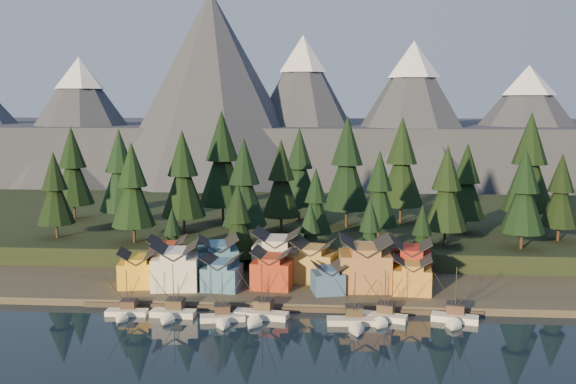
# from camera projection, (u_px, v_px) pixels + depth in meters

# --- Properties ---
(ground) EXTENTS (500.00, 500.00, 0.00)m
(ground) POSITION_uv_depth(u_px,v_px,m) (272.00, 339.00, 113.33)
(ground) COLOR black
(ground) RESTS_ON ground
(shore_strip) EXTENTS (400.00, 50.00, 1.50)m
(shore_strip) POSITION_uv_depth(u_px,v_px,m) (289.00, 274.00, 152.71)
(shore_strip) COLOR #3B342B
(shore_strip) RESTS_ON ground
(hillside) EXTENTS (420.00, 100.00, 6.00)m
(hillside) POSITION_uv_depth(u_px,v_px,m) (301.00, 224.00, 201.74)
(hillside) COLOR black
(hillside) RESTS_ON ground
(dock) EXTENTS (80.00, 4.00, 1.00)m
(dock) POSITION_uv_depth(u_px,v_px,m) (281.00, 306.00, 129.54)
(dock) COLOR #3F362D
(dock) RESTS_ON ground
(mountain_ridge) EXTENTS (560.00, 190.00, 90.00)m
(mountain_ridge) POSITION_uv_depth(u_px,v_px,m) (306.00, 132.00, 320.77)
(mountain_ridge) COLOR #404452
(mountain_ridge) RESTS_ON ground
(boat_0) EXTENTS (8.38, 9.10, 9.91)m
(boat_0) POSITION_uv_depth(u_px,v_px,m) (125.00, 307.00, 124.62)
(boat_0) COLOR white
(boat_0) RESTS_ON ground
(boat_1) EXTENTS (9.10, 9.82, 11.41)m
(boat_1) POSITION_uv_depth(u_px,v_px,m) (171.00, 306.00, 123.83)
(boat_1) COLOR beige
(boat_1) RESTS_ON ground
(boat_2) EXTENTS (9.16, 9.66, 10.29)m
(boat_2) POSITION_uv_depth(u_px,v_px,m) (223.00, 312.00, 121.36)
(boat_2) COLOR beige
(boat_2) RESTS_ON ground
(boat_3) EXTENTS (11.26, 11.92, 11.82)m
(boat_3) POSITION_uv_depth(u_px,v_px,m) (259.00, 309.00, 122.75)
(boat_3) COLOR silver
(boat_3) RESTS_ON ground
(boat_4) EXTENTS (10.78, 11.66, 11.10)m
(boat_4) POSITION_uv_depth(u_px,v_px,m) (355.00, 316.00, 119.18)
(boat_4) COLOR beige
(boat_4) RESTS_ON ground
(boat_5) EXTENTS (9.31, 9.83, 10.88)m
(boat_5) POSITION_uv_depth(u_px,v_px,m) (383.00, 311.00, 121.73)
(boat_5) COLOR white
(boat_5) RESTS_ON ground
(boat_6) EXTENTS (9.42, 10.03, 11.67)m
(boat_6) POSITION_uv_depth(u_px,v_px,m) (455.00, 311.00, 120.96)
(boat_6) COLOR white
(boat_6) RESTS_ON ground
(house_front_0) EXTENTS (9.25, 8.89, 8.04)m
(house_front_0) POSITION_uv_depth(u_px,v_px,m) (138.00, 267.00, 139.58)
(house_front_0) COLOR gold
(house_front_0) RESTS_ON shore_strip
(house_front_1) EXTENTS (10.74, 10.40, 10.01)m
(house_front_1) POSITION_uv_depth(u_px,v_px,m) (176.00, 264.00, 138.27)
(house_front_1) COLOR silver
(house_front_1) RESTS_ON shore_strip
(house_front_2) EXTENTS (8.41, 8.47, 7.48)m
(house_front_2) POSITION_uv_depth(u_px,v_px,m) (222.00, 271.00, 137.37)
(house_front_2) COLOR teal
(house_front_2) RESTS_ON shore_strip
(house_front_3) EXTENTS (9.10, 8.75, 8.49)m
(house_front_3) POSITION_uv_depth(u_px,v_px,m) (272.00, 267.00, 138.60)
(house_front_3) COLOR #A13119
(house_front_3) RESTS_ON shore_strip
(house_front_4) EXTENTS (7.70, 8.07, 6.42)m
(house_front_4) POSITION_uv_depth(u_px,v_px,m) (328.00, 277.00, 134.97)
(house_front_4) COLOR #385984
(house_front_4) RESTS_ON shore_strip
(house_front_5) EXTENTS (11.21, 10.28, 11.30)m
(house_front_5) POSITION_uv_depth(u_px,v_px,m) (365.00, 262.00, 137.39)
(house_front_5) COLOR #9A6936
(house_front_5) RESTS_ON shore_strip
(house_front_6) EXTENTS (8.41, 8.01, 7.86)m
(house_front_6) POSITION_uv_depth(u_px,v_px,m) (412.00, 274.00, 134.76)
(house_front_6) COLOR #BE8330
(house_front_6) RESTS_ON shore_strip
(house_back_0) EXTENTS (9.53, 9.24, 9.27)m
(house_back_0) POSITION_uv_depth(u_px,v_px,m) (168.00, 256.00, 146.99)
(house_back_0) COLOR #A53819
(house_back_0) RESTS_ON shore_strip
(house_back_1) EXTENTS (10.75, 10.83, 9.90)m
(house_back_1) POSITION_uv_depth(u_px,v_px,m) (218.00, 257.00, 144.76)
(house_back_1) COLOR #386886
(house_back_1) RESTS_ON shore_strip
(house_back_2) EXTENTS (10.68, 9.85, 11.02)m
(house_back_2) POSITION_uv_depth(u_px,v_px,m) (277.00, 252.00, 146.65)
(house_back_2) COLOR beige
(house_back_2) RESTS_ON shore_strip
(house_back_3) EXTENTS (10.84, 10.06, 9.45)m
(house_back_3) POSITION_uv_depth(u_px,v_px,m) (314.00, 259.00, 143.61)
(house_back_3) COLOR #AE883D
(house_back_3) RESTS_ON shore_strip
(house_back_4) EXTENTS (9.53, 9.16, 10.19)m
(house_back_4) POSITION_uv_depth(u_px,v_px,m) (363.00, 259.00, 142.16)
(house_back_4) COLOR silver
(house_back_4) RESTS_ON shore_strip
(house_back_5) EXTENTS (9.46, 9.56, 9.82)m
(house_back_5) POSITION_uv_depth(u_px,v_px,m) (411.00, 261.00, 141.33)
(house_back_5) COLOR maroon
(house_back_5) RESTS_ON shore_strip
(tree_hill_0) EXTENTS (9.75, 9.75, 22.71)m
(tree_hill_0) POSITION_uv_depth(u_px,v_px,m) (55.00, 191.00, 166.64)
(tree_hill_0) COLOR #332319
(tree_hill_0) RESTS_ON hillside
(tree_hill_1) EXTENTS (12.02, 12.02, 27.99)m
(tree_hill_1) POSITION_uv_depth(u_px,v_px,m) (120.00, 173.00, 181.13)
(tree_hill_1) COLOR #332319
(tree_hill_1) RESTS_ON hillside
(tree_hill_2) EXTENTS (10.98, 10.98, 25.58)m
(tree_hill_2) POSITION_uv_depth(u_px,v_px,m) (133.00, 188.00, 160.84)
(tree_hill_2) COLOR #332319
(tree_hill_2) RESTS_ON hillside
(tree_hill_3) EXTENTS (12.05, 12.05, 28.07)m
(tree_hill_3) POSITION_uv_depth(u_px,v_px,m) (183.00, 177.00, 171.75)
(tree_hill_3) COLOR #332319
(tree_hill_3) RESTS_ON hillside
(tree_hill_4) EXTENTS (14.16, 14.16, 32.99)m
(tree_hill_4) POSITION_uv_depth(u_px,v_px,m) (222.00, 162.00, 185.58)
(tree_hill_4) COLOR #332319
(tree_hill_4) RESTS_ON hillside
(tree_hill_5) EXTENTS (11.46, 11.46, 26.70)m
(tree_hill_5) POSITION_uv_depth(u_px,v_px,m) (244.00, 185.00, 160.65)
(tree_hill_5) COLOR #332319
(tree_hill_5) RESTS_ON hillside
(tree_hill_6) EXTENTS (10.90, 10.90, 25.40)m
(tree_hill_6) POSITION_uv_depth(u_px,v_px,m) (281.00, 181.00, 174.96)
(tree_hill_6) COLOR #332319
(tree_hill_6) RESTS_ON hillside
(tree_hill_7) EXTENTS (8.37, 8.37, 19.49)m
(tree_hill_7) POSITION_uv_depth(u_px,v_px,m) (316.00, 203.00, 157.90)
(tree_hill_7) COLOR #332319
(tree_hill_7) RESTS_ON hillside
(tree_hill_8) EXTENTS (13.66, 13.66, 31.81)m
(tree_hill_8) POSITION_uv_depth(u_px,v_px,m) (347.00, 166.00, 180.04)
(tree_hill_8) COLOR #332319
(tree_hill_8) RESTS_ON hillside
(tree_hill_9) EXTENTS (9.99, 9.99, 23.28)m
(tree_hill_9) POSITION_uv_depth(u_px,v_px,m) (379.00, 191.00, 163.33)
(tree_hill_9) COLOR #332319
(tree_hill_9) RESTS_ON hillside
(tree_hill_10) EXTENTS (13.39, 13.39, 31.19)m
(tree_hill_10) POSITION_uv_depth(u_px,v_px,m) (402.00, 165.00, 186.80)
(tree_hill_10) COLOR #332319
(tree_hill_10) RESTS_ON hillside
(tree_hill_11) EXTENTS (10.76, 10.76, 25.06)m
(tree_hill_11) POSITION_uv_depth(u_px,v_px,m) (446.00, 191.00, 157.07)
(tree_hill_11) COLOR #332319
(tree_hill_11) RESTS_ON hillside
(tree_hill_12) EXTENTS (10.56, 10.56, 24.59)m
(tree_hill_12) POSITION_uv_depth(u_px,v_px,m) (467.00, 184.00, 172.31)
(tree_hill_12) COLOR #332319
(tree_hill_12) RESTS_ON hillside
(tree_hill_13) EXTENTS (10.63, 10.63, 24.75)m
(tree_hill_13) POSITION_uv_depth(u_px,v_px,m) (524.00, 194.00, 153.79)
(tree_hill_13) COLOR #332319
(tree_hill_13) RESTS_ON hillside
(tree_hill_14) EXTENTS (14.05, 14.05, 32.72)m
(tree_hill_14) POSITION_uv_depth(u_px,v_px,m) (529.00, 166.00, 176.26)
(tree_hill_14) COLOR #332319
(tree_hill_14) RESTS_ON hillside
(tree_hill_15) EXTENTS (11.97, 11.97, 27.89)m
(tree_hill_15) POSITION_uv_depth(u_px,v_px,m) (299.00, 170.00, 191.25)
(tree_hill_15) COLOR #332319
(tree_hill_15) RESTS_ON hillside
(tree_hill_16) EXTENTS (12.07, 12.07, 28.11)m
(tree_hill_16) POSITION_uv_depth(u_px,v_px,m) (73.00, 169.00, 192.33)
(tree_hill_16) COLOR #332319
(tree_hill_16) RESTS_ON hillside
(tree_hill_17) EXTENTS (9.70, 9.70, 22.61)m
(tree_hill_17) POSITION_uv_depth(u_px,v_px,m) (561.00, 193.00, 162.93)
(tree_hill_17) COLOR #332319
(tree_hill_17) RESTS_ON hillside
(tree_shore_0) EXTENTS (6.41, 6.41, 14.93)m
(tree_shore_0) POSITION_uv_depth(u_px,v_px,m) (173.00, 236.00, 153.52)
(tree_shore_0) COLOR #332319
(tree_shore_0) RESTS_ON shore_strip
(tree_shore_1) EXTENTS (8.94, 8.94, 20.83)m
(tree_shore_1) POSITION_uv_depth(u_px,v_px,m) (239.00, 223.00, 151.87)
(tree_shore_1) COLOR #332319
(tree_shore_1) RESTS_ON shore_strip
(tree_shore_2) EXTENTS (7.22, 7.22, 16.83)m
(tree_shore_2) POSITION_uv_depth(u_px,v_px,m) (310.00, 233.00, 150.92)
(tree_shore_2) COLOR #332319
(tree_shore_2) RESTS_ON shore_strip
(tree_shore_3) EXTENTS (7.62, 7.62, 17.76)m
(tree_shore_3) POSITION_uv_depth(u_px,v_px,m) (370.00, 232.00, 149.81)
(tree_shore_3) COLOR #332319
(tree_shore_3) RESTS_ON shore_strip
(tree_shore_4) EXTENTS (7.10, 7.10, 16.54)m
(tree_shore_4) POSITION_uv_depth(u_px,v_px,m) (422.00, 236.00, 149.02)
(tree_shore_4) COLOR #332319
(tree_shore_4) RESTS_ON shore_strip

